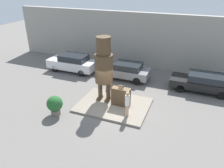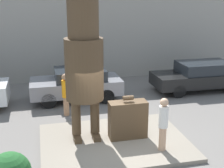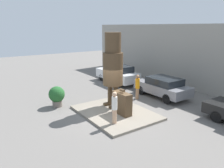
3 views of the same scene
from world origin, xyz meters
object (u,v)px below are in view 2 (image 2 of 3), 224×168
(giant_suitcase, at_px, (128,119))
(worker_hivis, at_px, (66,93))
(statue_figure, at_px, (84,60))
(tourist, at_px, (163,122))
(parked_car_grey, at_px, (77,83))
(parked_car_black, at_px, (201,75))

(giant_suitcase, distance_m, worker_hivis, 3.24)
(statue_figure, relative_size, giant_suitcase, 3.07)
(statue_figure, relative_size, tourist, 2.67)
(giant_suitcase, relative_size, tourist, 0.87)
(statue_figure, relative_size, worker_hivis, 2.59)
(giant_suitcase, xyz_separation_m, worker_hivis, (-1.80, 2.69, 0.18))
(tourist, height_order, parked_car_grey, tourist)
(giant_suitcase, distance_m, tourist, 1.37)
(tourist, bearing_deg, statue_figure, 147.27)
(worker_hivis, bearing_deg, parked_car_grey, 69.88)
(parked_car_black, height_order, worker_hivis, worker_hivis)
(statue_figure, bearing_deg, giant_suitcase, -12.80)
(parked_car_grey, xyz_separation_m, parked_car_black, (6.19, -0.03, -0.01))
(statue_figure, height_order, parked_car_grey, statue_figure)
(tourist, bearing_deg, parked_car_black, 52.45)
(giant_suitcase, height_order, tourist, tourist)
(statue_figure, bearing_deg, parked_car_black, 32.90)
(parked_car_grey, relative_size, worker_hivis, 2.35)
(parked_car_black, bearing_deg, worker_hivis, 14.50)
(tourist, relative_size, worker_hivis, 0.97)
(giant_suitcase, bearing_deg, tourist, -53.49)
(giant_suitcase, relative_size, worker_hivis, 0.85)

